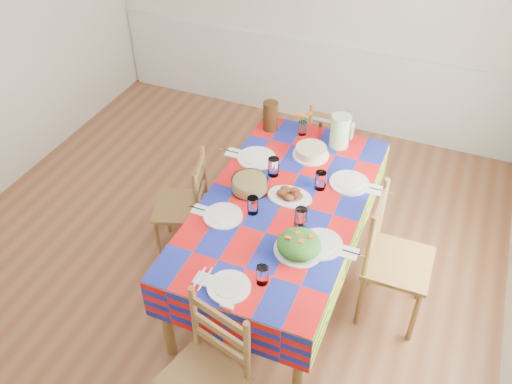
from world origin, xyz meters
The scene contains 22 objects.
room centered at (0.00, 0.00, 1.35)m, with size 4.58×5.08×2.78m.
wainscot centered at (0.00, 2.48, 0.49)m, with size 4.41×0.06×0.92m.
dining_table centered at (0.56, 0.15, 0.71)m, with size 1.10×2.05×0.80m.
setting_near_head centered at (0.59, -0.67, 0.83)m, with size 0.43×0.29×0.13m.
setting_left_near centered at (0.29, -0.12, 0.83)m, with size 0.49×0.29×0.13m.
setting_left_far centered at (0.26, 0.49, 0.83)m, with size 0.55×0.33×0.15m.
setting_right_near centered at (0.87, -0.11, 0.83)m, with size 0.55×0.31×0.14m.
setting_right_far centered at (0.88, 0.47, 0.83)m, with size 0.55×0.32×0.14m.
meat_platter centered at (0.59, 0.20, 0.82)m, with size 0.33×0.23×0.06m.
salad_platter centered at (0.82, -0.26, 0.85)m, with size 0.32×0.32×0.13m.
pasta_bowl centered at (0.29, 0.18, 0.85)m, with size 0.27×0.27×0.10m.
cake centered at (0.57, 0.75, 0.84)m, with size 0.29×0.29×0.08m.
serving_utensils centered at (0.73, 0.04, 0.80)m, with size 0.15×0.34×0.01m.
flower_vase centered at (0.41, 1.01, 0.89)m, with size 0.14×0.11×0.22m.
hot_sauce centered at (0.56, 0.99, 0.87)m, with size 0.04×0.04×0.15m, color #B20E16.
green_pitcher centered at (0.73, 0.97, 0.93)m, with size 0.16×0.16×0.27m, color #B7ECA7.
tea_pitcher centered at (0.14, 0.98, 0.92)m, with size 0.12×0.12×0.25m, color black.
name_card centered at (0.58, -0.85, 0.81)m, with size 0.08×0.03×0.02m, color white.
chair_near centered at (0.57, -1.15, 0.50)m, with size 0.54×0.53×1.01m.
chair_far centered at (0.56, 1.44, 0.45)m, with size 0.41×0.39×0.91m.
chair_left centered at (-0.26, 0.16, 0.46)m, with size 0.50×0.51×0.93m.
chair_right centered at (1.38, 0.15, 0.52)m, with size 0.45×0.48×1.06m.
Camera 1 is at (1.49, -2.60, 3.32)m, focal length 38.00 mm.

